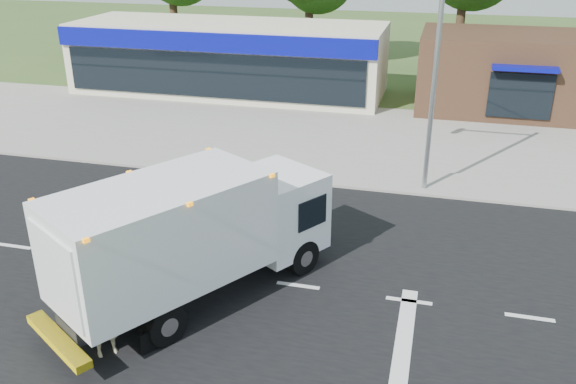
% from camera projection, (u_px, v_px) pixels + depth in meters
% --- Properties ---
extents(ground, '(120.00, 120.00, 0.00)m').
position_uv_depth(ground, '(298.00, 286.00, 16.68)').
color(ground, '#385123').
rests_on(ground, ground).
extents(road_asphalt, '(60.00, 14.00, 0.02)m').
position_uv_depth(road_asphalt, '(298.00, 286.00, 16.68)').
color(road_asphalt, black).
rests_on(road_asphalt, ground).
extents(sidewalk, '(60.00, 2.40, 0.12)m').
position_uv_depth(sidewalk, '(347.00, 175.00, 23.94)').
color(sidewalk, gray).
rests_on(sidewalk, ground).
extents(parking_apron, '(60.00, 9.00, 0.02)m').
position_uv_depth(parking_apron, '(367.00, 133.00, 29.11)').
color(parking_apron, gray).
rests_on(parking_apron, ground).
extents(lane_markings, '(55.20, 7.00, 0.01)m').
position_uv_depth(lane_markings, '(338.00, 321.00, 15.17)').
color(lane_markings, silver).
rests_on(lane_markings, road_asphalt).
extents(ems_box_truck, '(6.22, 7.95, 3.49)m').
position_uv_depth(ems_box_truck, '(192.00, 231.00, 15.33)').
color(ems_box_truck, black).
rests_on(ems_box_truck, ground).
extents(emergency_worker, '(0.81, 0.82, 2.02)m').
position_uv_depth(emergency_worker, '(103.00, 317.00, 13.67)').
color(emergency_worker, tan).
rests_on(emergency_worker, ground).
extents(retail_strip_mall, '(18.00, 6.20, 4.00)m').
position_uv_depth(retail_strip_mall, '(229.00, 58.00, 35.63)').
color(retail_strip_mall, beige).
rests_on(retail_strip_mall, ground).
extents(brown_storefront, '(10.00, 6.70, 4.00)m').
position_uv_depth(brown_storefront, '(516.00, 73.00, 32.03)').
color(brown_storefront, '#382316').
rests_on(brown_storefront, ground).
extents(traffic_signal_pole, '(3.51, 0.25, 8.00)m').
position_uv_depth(traffic_signal_pole, '(417.00, 57.00, 20.93)').
color(traffic_signal_pole, gray).
rests_on(traffic_signal_pole, ground).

